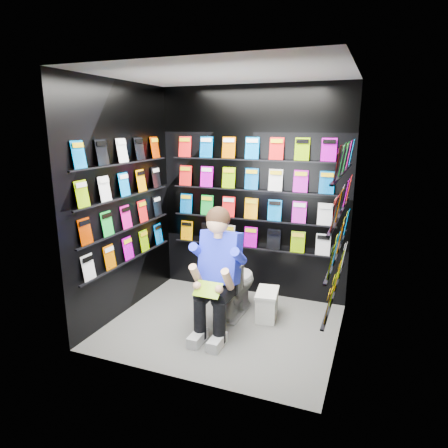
% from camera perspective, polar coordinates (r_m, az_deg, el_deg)
% --- Properties ---
extents(floor, '(2.40, 2.40, 0.00)m').
position_cam_1_polar(floor, '(4.49, -0.21, -14.33)').
color(floor, slate).
rests_on(floor, ground).
extents(ceiling, '(2.40, 2.40, 0.00)m').
position_cam_1_polar(ceiling, '(3.99, -0.25, 20.75)').
color(ceiling, white).
rests_on(ceiling, floor).
extents(wall_back, '(2.40, 0.04, 2.60)m').
position_cam_1_polar(wall_back, '(4.97, 4.04, 4.32)').
color(wall_back, black).
rests_on(wall_back, floor).
extents(wall_front, '(2.40, 0.04, 2.60)m').
position_cam_1_polar(wall_front, '(3.16, -6.93, -1.33)').
color(wall_front, black).
rests_on(wall_front, floor).
extents(wall_left, '(0.04, 2.00, 2.60)m').
position_cam_1_polar(wall_left, '(4.61, -14.24, 3.18)').
color(wall_left, black).
rests_on(wall_left, floor).
extents(wall_right, '(0.04, 2.00, 2.60)m').
position_cam_1_polar(wall_right, '(3.78, 16.94, 0.69)').
color(wall_right, black).
rests_on(wall_right, floor).
extents(comics_back, '(2.10, 0.06, 1.37)m').
position_cam_1_polar(comics_back, '(4.94, 3.93, 4.32)').
color(comics_back, '#CE6200').
rests_on(comics_back, wall_back).
extents(comics_left, '(0.06, 1.70, 1.37)m').
position_cam_1_polar(comics_left, '(4.60, -13.94, 3.22)').
color(comics_left, '#CE6200').
rests_on(comics_left, wall_left).
extents(comics_right, '(0.06, 1.70, 1.37)m').
position_cam_1_polar(comics_right, '(3.78, 16.50, 0.80)').
color(comics_right, '#CE6200').
rests_on(comics_right, wall_right).
extents(toilet, '(0.43, 0.75, 0.73)m').
position_cam_1_polar(toilet, '(4.62, 1.37, -8.43)').
color(toilet, white).
rests_on(toilet, floor).
extents(longbox, '(0.27, 0.42, 0.29)m').
position_cam_1_polar(longbox, '(4.63, 6.15, -11.50)').
color(longbox, white).
rests_on(longbox, floor).
extents(longbox_lid, '(0.29, 0.44, 0.03)m').
position_cam_1_polar(longbox_lid, '(4.56, 6.20, -9.68)').
color(longbox_lid, white).
rests_on(longbox_lid, longbox).
extents(reader, '(0.56, 0.81, 1.48)m').
position_cam_1_polar(reader, '(4.14, -0.40, -4.90)').
color(reader, '#303AEF').
rests_on(reader, toilet).
extents(held_comic, '(0.27, 0.16, 0.11)m').
position_cam_1_polar(held_comic, '(3.92, -2.33, -9.33)').
color(held_comic, green).
rests_on(held_comic, reader).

